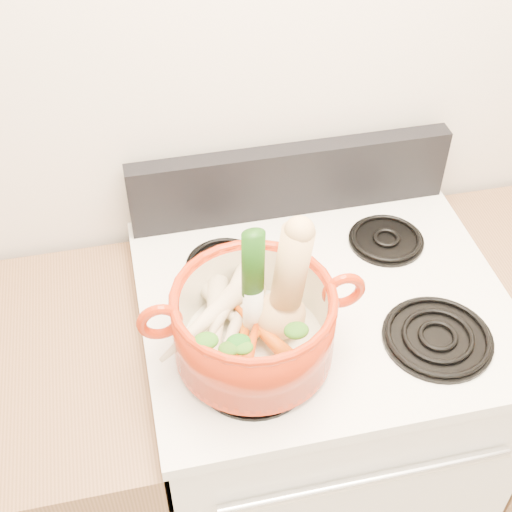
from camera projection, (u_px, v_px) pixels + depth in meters
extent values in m
cube|color=silver|center=(289.00, 70.00, 1.53)|extent=(3.50, 0.02, 2.60)
cube|color=white|center=(312.00, 426.00, 1.86)|extent=(0.76, 0.65, 0.92)
cube|color=white|center=(324.00, 303.00, 1.53)|extent=(0.78, 0.67, 0.03)
cube|color=black|center=(291.00, 180.00, 1.67)|extent=(0.76, 0.05, 0.18)
cylinder|color=silver|center=(368.00, 480.00, 1.40)|extent=(0.60, 0.02, 0.02)
cylinder|color=black|center=(253.00, 370.00, 1.37)|extent=(0.22, 0.22, 0.02)
cylinder|color=black|center=(438.00, 337.00, 1.43)|extent=(0.22, 0.22, 0.02)
cylinder|color=black|center=(225.00, 264.00, 1.58)|extent=(0.17, 0.17, 0.02)
cylinder|color=black|center=(386.00, 239.00, 1.64)|extent=(0.17, 0.17, 0.02)
cylinder|color=#A8250A|center=(254.00, 324.00, 1.34)|extent=(0.31, 0.31, 0.15)
torus|color=#A8250A|center=(160.00, 322.00, 1.28)|extent=(0.09, 0.02, 0.09)
torus|color=#A8250A|center=(344.00, 291.00, 1.34)|extent=(0.09, 0.02, 0.09)
cylinder|color=white|center=(253.00, 284.00, 1.29)|extent=(0.05, 0.06, 0.28)
ellipsoid|color=#D8BB85|center=(243.00, 294.00, 1.43)|extent=(0.09, 0.08, 0.04)
cone|color=beige|center=(232.00, 332.00, 1.36)|extent=(0.15, 0.19, 0.06)
cone|color=beige|center=(216.00, 327.00, 1.36)|extent=(0.09, 0.23, 0.07)
cone|color=beige|center=(227.00, 310.00, 1.39)|extent=(0.11, 0.17, 0.05)
cone|color=#F0E0C3|center=(200.00, 324.00, 1.35)|extent=(0.20, 0.15, 0.06)
cone|color=#EEE4C1|center=(227.00, 304.00, 1.38)|extent=(0.16, 0.20, 0.06)
cone|color=orange|center=(244.00, 342.00, 1.35)|extent=(0.08, 0.17, 0.05)
cone|color=#D35C0A|center=(240.00, 353.00, 1.32)|extent=(0.09, 0.14, 0.04)
cone|color=#D95D0A|center=(262.00, 332.00, 1.35)|extent=(0.12, 0.18, 0.05)
cone|color=#D2540A|center=(235.00, 353.00, 1.31)|extent=(0.15, 0.11, 0.05)
cone|color=#DE3F0B|center=(251.00, 346.00, 1.31)|extent=(0.08, 0.14, 0.04)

